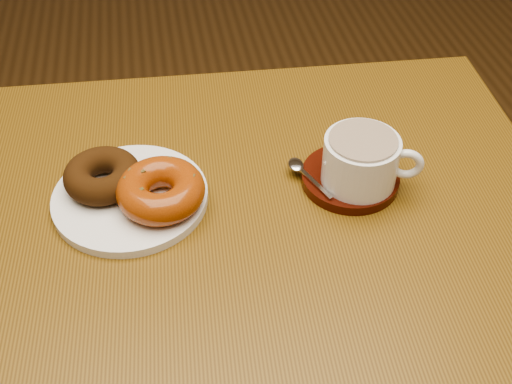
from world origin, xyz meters
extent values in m
cube|color=brown|center=(0.00, -0.01, 0.80)|extent=(0.90, 0.69, 0.03)
cylinder|color=#4F3516|center=(-0.37, 0.29, 0.39)|extent=(0.05, 0.05, 0.78)
cylinder|color=#4F3516|center=(0.41, 0.26, 0.39)|extent=(0.05, 0.05, 0.78)
cylinder|color=white|center=(-0.14, 0.03, 0.82)|extent=(0.28, 0.28, 0.01)
torus|color=#381F0B|center=(-0.18, 0.05, 0.84)|extent=(0.11, 0.11, 0.04)
torus|color=#964010|center=(-0.10, 0.00, 0.85)|extent=(0.14, 0.14, 0.04)
cube|color=#4A3B18|center=(-0.06, 0.00, 0.87)|extent=(0.01, 0.01, 0.00)
cube|color=#4A3B18|center=(-0.07, 0.02, 0.87)|extent=(0.01, 0.01, 0.00)
cube|color=#4A3B18|center=(-0.08, 0.03, 0.87)|extent=(0.01, 0.01, 0.00)
cube|color=#4A3B18|center=(-0.09, 0.04, 0.87)|extent=(0.01, 0.01, 0.00)
cube|color=#4A3B18|center=(-0.10, 0.04, 0.87)|extent=(0.01, 0.01, 0.00)
cube|color=#4A3B18|center=(-0.12, 0.03, 0.87)|extent=(0.01, 0.01, 0.00)
cube|color=#4A3B18|center=(-0.13, 0.02, 0.87)|extent=(0.01, 0.01, 0.00)
cube|color=#4A3B18|center=(-0.14, 0.01, 0.87)|extent=(0.01, 0.01, 0.00)
cube|color=#4A3B18|center=(-0.14, 0.00, 0.87)|extent=(0.01, 0.01, 0.00)
cube|color=#4A3B18|center=(-0.13, -0.02, 0.87)|extent=(0.01, 0.01, 0.00)
cube|color=#4A3B18|center=(-0.12, -0.03, 0.87)|extent=(0.01, 0.01, 0.00)
cube|color=#4A3B18|center=(-0.10, -0.03, 0.87)|extent=(0.01, 0.01, 0.00)
cube|color=#4A3B18|center=(-0.09, -0.03, 0.87)|extent=(0.01, 0.01, 0.00)
cube|color=#4A3B18|center=(-0.08, -0.02, 0.87)|extent=(0.01, 0.01, 0.00)
cube|color=#4A3B18|center=(-0.07, -0.01, 0.87)|extent=(0.01, 0.01, 0.00)
cylinder|color=#370F07|center=(0.16, 0.01, 0.82)|extent=(0.17, 0.17, 0.01)
cylinder|color=white|center=(0.16, 0.00, 0.86)|extent=(0.10, 0.10, 0.07)
cylinder|color=#52331C|center=(0.16, 0.00, 0.90)|extent=(0.09, 0.09, 0.00)
torus|color=white|center=(0.22, -0.02, 0.86)|extent=(0.05, 0.03, 0.05)
ellipsoid|color=silver|center=(0.09, 0.04, 0.83)|extent=(0.02, 0.03, 0.01)
cube|color=silver|center=(0.10, 0.00, 0.83)|extent=(0.04, 0.07, 0.00)
camera|label=1|loc=(-0.08, -0.61, 1.41)|focal=45.00mm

